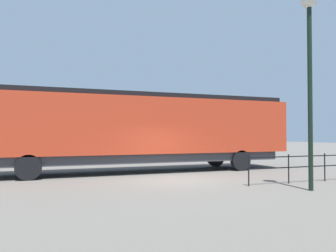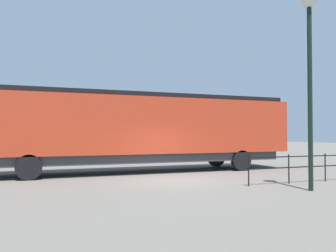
# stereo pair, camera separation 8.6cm
# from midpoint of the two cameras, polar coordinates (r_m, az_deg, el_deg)

# --- Properties ---
(ground_plane) EXTENTS (120.00, 120.00, 0.00)m
(ground_plane) POSITION_cam_midpoint_polar(r_m,az_deg,el_deg) (14.67, 1.56, -9.07)
(ground_plane) COLOR #666059
(locomotive) EXTENTS (3.01, 16.59, 4.04)m
(locomotive) POSITION_cam_midpoint_polar(r_m,az_deg,el_deg) (18.05, -2.99, -0.39)
(locomotive) COLOR red
(locomotive) RESTS_ON ground_plane
(lamp_post) EXTENTS (0.56, 0.56, 6.98)m
(lamp_post) POSITION_cam_midpoint_polar(r_m,az_deg,el_deg) (13.30, 22.66, 12.08)
(lamp_post) COLOR black
(lamp_post) RESTS_ON ground_plane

